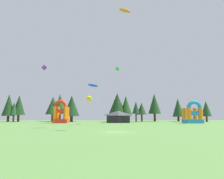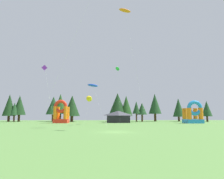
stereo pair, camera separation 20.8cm
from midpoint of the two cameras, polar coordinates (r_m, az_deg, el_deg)
The scene contains 22 objects.
ground_plane at distance 30.68m, azimuth 0.85°, elevation -11.72°, with size 120.00×120.00×0.00m, color #5B8C42.
kite_blue_parafoil at distance 34.18m, azimuth -5.45°, elevation 1.13°, with size 3.61×1.78×7.78m.
kite_purple_diamond at distance 61.47m, azimuth -18.36°, elevation 5.62°, with size 4.47×2.62×16.17m.
kite_orange_parafoil at distance 45.94m, azimuth 3.47°, elevation 20.96°, with size 5.69×1.86×24.53m.
kite_yellow_delta at distance 50.14m, azimuth -6.24°, elevation -2.32°, with size 2.24×2.09×7.40m.
kite_green_parafoil at distance 54.71m, azimuth 1.40°, elevation 5.74°, with size 1.76×5.57×15.05m.
inflatable_blue_arch at distance 63.64m, azimuth -14.05°, elevation -6.70°, with size 4.12×4.50×6.83m.
inflatable_yellow_castle at distance 65.01m, azimuth 21.42°, elevation -6.54°, with size 4.66×4.79×6.58m.
festival_tent at distance 63.75m, azimuth 1.57°, elevation -7.56°, with size 6.94×3.64×3.64m.
tree_row_0 at distance 80.97m, azimuth -26.75°, elevation -3.88°, with size 4.39×4.39×9.59m.
tree_row_1 at distance 79.83m, azimuth -25.61°, elevation -4.88°, with size 3.04×3.04×6.72m.
tree_row_2 at distance 80.75m, azimuth -24.44°, elevation -4.00°, with size 4.42×4.42×9.31m.
tree_row_3 at distance 77.85m, azimuth -16.11°, elevation -4.31°, with size 5.25×5.25×8.99m.
tree_row_4 at distance 76.33m, azimuth -14.31°, elevation -3.89°, with size 4.45×4.45×9.90m.
tree_row_5 at distance 73.96m, azimuth -11.19°, elevation -4.45°, with size 5.51×5.51×9.22m.
tree_row_6 at distance 75.32m, azimuth 1.39°, elevation -3.94°, with size 6.21×6.21×10.29m.
tree_row_7 at distance 75.10m, azimuth 3.80°, elevation -4.57°, with size 4.60×4.60×9.30m.
tree_row_8 at distance 72.74m, azimuth 6.58°, elevation -5.04°, with size 2.68×2.68×7.09m.
tree_row_9 at distance 73.52m, azimuth 8.14°, elevation -5.31°, with size 3.43×3.43×6.66m.
tree_row_10 at distance 78.12m, azimuth 11.61°, elevation -3.91°, with size 4.64×4.64×10.22m.
tree_row_11 at distance 80.06m, azimuth 17.75°, elevation -4.80°, with size 4.17×4.17×8.42m.
tree_row_12 at distance 79.34m, azimuth 24.57°, elevation -4.85°, with size 3.55×3.55×7.24m.
Camera 1 is at (-1.65, -30.53, 2.60)m, focal length 32.99 mm.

